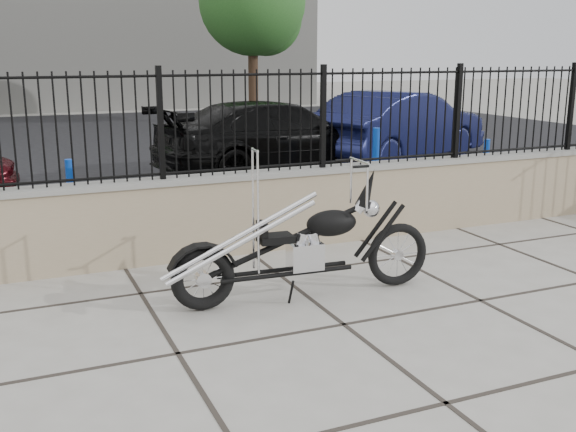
# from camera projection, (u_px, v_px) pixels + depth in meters

# --- Properties ---
(ground_plane) EXTENTS (90.00, 90.00, 0.00)m
(ground_plane) POSITION_uv_depth(u_px,v_px,m) (344.00, 325.00, 5.96)
(ground_plane) COLOR #99968E
(ground_plane) RESTS_ON ground
(parking_lot) EXTENTS (30.00, 30.00, 0.00)m
(parking_lot) POSITION_uv_depth(u_px,v_px,m) (114.00, 147.00, 17.12)
(parking_lot) COLOR black
(parking_lot) RESTS_ON ground
(retaining_wall) EXTENTS (14.00, 0.36, 0.96)m
(retaining_wall) POSITION_uv_depth(u_px,v_px,m) (247.00, 212.00, 8.08)
(retaining_wall) COLOR gray
(retaining_wall) RESTS_ON ground_plane
(iron_fence) EXTENTS (14.00, 0.08, 1.20)m
(iron_fence) POSITION_uv_depth(u_px,v_px,m) (246.00, 122.00, 7.83)
(iron_fence) COLOR black
(iron_fence) RESTS_ON retaining_wall
(background_building) EXTENTS (22.00, 6.00, 8.00)m
(background_building) POSITION_uv_depth(u_px,v_px,m) (54.00, 12.00, 28.67)
(background_building) COLOR beige
(background_building) RESTS_ON ground_plane
(chopper_motorcycle) EXTENTS (2.56, 0.61, 1.52)m
(chopper_motorcycle) POSITION_uv_depth(u_px,v_px,m) (300.00, 223.00, 6.44)
(chopper_motorcycle) COLOR black
(chopper_motorcycle) RESTS_ON ground_plane
(car_black) EXTENTS (5.18, 2.74, 1.43)m
(car_black) POSITION_uv_depth(u_px,v_px,m) (277.00, 137.00, 13.27)
(car_black) COLOR black
(car_black) RESTS_ON parking_lot
(car_blue) EXTENTS (4.94, 3.34, 1.54)m
(car_blue) POSITION_uv_depth(u_px,v_px,m) (399.00, 127.00, 14.64)
(car_blue) COLOR #10153E
(car_blue) RESTS_ON parking_lot
(bollard_a) EXTENTS (0.11, 0.11, 0.93)m
(bollard_a) POSITION_uv_depth(u_px,v_px,m) (71.00, 193.00, 9.30)
(bollard_a) COLOR #0B30AF
(bollard_a) RESTS_ON ground_plane
(bollard_b) EXTENTS (0.15, 0.15, 1.08)m
(bollard_b) POSITION_uv_depth(u_px,v_px,m) (376.00, 159.00, 11.74)
(bollard_b) COLOR #0C3BBA
(bollard_b) RESTS_ON ground_plane
(bollard_c) EXTENTS (0.14, 0.14, 0.86)m
(bollard_c) POSITION_uv_depth(u_px,v_px,m) (486.00, 163.00, 11.94)
(bollard_c) COLOR #0B4DA9
(bollard_c) RESTS_ON ground_plane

